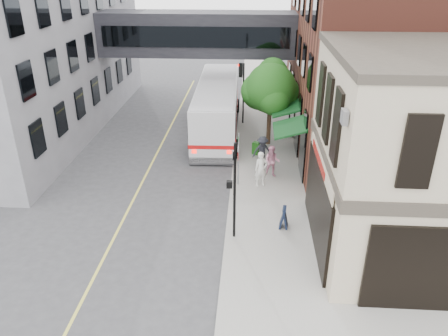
# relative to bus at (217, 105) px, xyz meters

# --- Properties ---
(ground) EXTENTS (120.00, 120.00, 0.00)m
(ground) POSITION_rel_bus_xyz_m (1.43, -15.77, -1.91)
(ground) COLOR #38383A
(ground) RESTS_ON ground
(sidewalk_main) EXTENTS (4.00, 60.00, 0.15)m
(sidewalk_main) POSITION_rel_bus_xyz_m (3.43, -1.77, -1.84)
(sidewalk_main) COLOR gray
(sidewalk_main) RESTS_ON ground
(brick_building) EXTENTS (13.76, 18.00, 14.00)m
(brick_building) POSITION_rel_bus_xyz_m (11.41, -0.78, 5.07)
(brick_building) COLOR #59261B
(brick_building) RESTS_ON ground
(skyway_bridge) EXTENTS (14.00, 3.18, 3.00)m
(skyway_bridge) POSITION_rel_bus_xyz_m (-1.57, 2.23, 4.59)
(skyway_bridge) COLOR black
(skyway_bridge) RESTS_ON ground
(traffic_signal_near) EXTENTS (0.44, 0.22, 4.60)m
(traffic_signal_near) POSITION_rel_bus_xyz_m (1.80, -13.77, 1.07)
(traffic_signal_near) COLOR black
(traffic_signal_near) RESTS_ON sidewalk_main
(traffic_signal_far) EXTENTS (0.53, 0.28, 4.50)m
(traffic_signal_far) POSITION_rel_bus_xyz_m (1.69, 1.23, 1.42)
(traffic_signal_far) COLOR black
(traffic_signal_far) RESTS_ON sidewalk_main
(street_sign_pole) EXTENTS (0.08, 0.75, 3.00)m
(street_sign_pole) POSITION_rel_bus_xyz_m (1.82, -8.77, 0.02)
(street_sign_pole) COLOR gray
(street_sign_pole) RESTS_ON sidewalk_main
(street_tree) EXTENTS (3.80, 3.20, 5.60)m
(street_tree) POSITION_rel_bus_xyz_m (3.62, -2.55, 2.00)
(street_tree) COLOR #382619
(street_tree) RESTS_ON sidewalk_main
(lane_marking) EXTENTS (0.12, 40.00, 0.01)m
(lane_marking) POSITION_rel_bus_xyz_m (-3.57, -5.77, -1.91)
(lane_marking) COLOR #D8CC4C
(lane_marking) RESTS_ON ground
(bus) EXTENTS (3.32, 12.75, 3.41)m
(bus) POSITION_rel_bus_xyz_m (0.00, 0.00, 0.00)
(bus) COLOR silver
(bus) RESTS_ON ground
(pedestrian_a) EXTENTS (0.82, 0.66, 1.95)m
(pedestrian_a) POSITION_rel_bus_xyz_m (3.06, -8.81, -0.79)
(pedestrian_a) COLOR white
(pedestrian_a) RESTS_ON sidewalk_main
(pedestrian_b) EXTENTS (1.00, 0.84, 1.84)m
(pedestrian_b) POSITION_rel_bus_xyz_m (3.68, -7.67, -0.84)
(pedestrian_b) COLOR pink
(pedestrian_b) RESTS_ON sidewalk_main
(pedestrian_c) EXTENTS (1.33, 0.97, 1.85)m
(pedestrian_c) POSITION_rel_bus_xyz_m (3.17, -6.26, -0.84)
(pedestrian_c) COLOR #202229
(pedestrian_c) RESTS_ON sidewalk_main
(newspaper_box) EXTENTS (0.51, 0.49, 0.80)m
(newspaper_box) POSITION_rel_bus_xyz_m (2.80, -4.59, -1.36)
(newspaper_box) COLOR #1B5D15
(newspaper_box) RESTS_ON sidewalk_main
(sandwich_board) EXTENTS (0.43, 0.61, 1.01)m
(sandwich_board) POSITION_rel_bus_xyz_m (4.07, -12.88, -1.26)
(sandwich_board) COLOR black
(sandwich_board) RESTS_ON sidewalk_main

